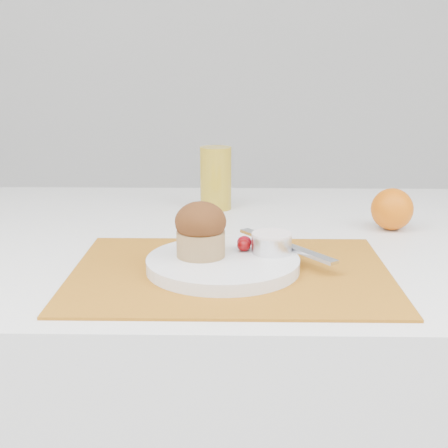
{
  "coord_description": "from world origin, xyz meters",
  "views": [
    {
      "loc": [
        -0.02,
        -0.98,
        1.05
      ],
      "look_at": [
        -0.04,
        -0.06,
        0.8
      ],
      "focal_mm": 50.0,
      "sensor_mm": 36.0,
      "label": 1
    }
  ],
  "objects_px": {
    "table": "(247,426)",
    "muffin": "(201,230)",
    "juice_glass": "(216,178)",
    "orange": "(392,209)",
    "plate": "(223,264)"
  },
  "relations": [
    {
      "from": "orange",
      "to": "juice_glass",
      "type": "distance_m",
      "value": 0.35
    },
    {
      "from": "juice_glass",
      "to": "orange",
      "type": "bearing_deg",
      "value": -25.4
    },
    {
      "from": "table",
      "to": "orange",
      "type": "distance_m",
      "value": 0.49
    },
    {
      "from": "table",
      "to": "muffin",
      "type": "height_order",
      "value": "muffin"
    },
    {
      "from": "plate",
      "to": "muffin",
      "type": "distance_m",
      "value": 0.06
    },
    {
      "from": "muffin",
      "to": "orange",
      "type": "bearing_deg",
      "value": 34.63
    },
    {
      "from": "orange",
      "to": "juice_glass",
      "type": "height_order",
      "value": "juice_glass"
    },
    {
      "from": "orange",
      "to": "plate",
      "type": "bearing_deg",
      "value": -141.52
    },
    {
      "from": "plate",
      "to": "juice_glass",
      "type": "xyz_separation_m",
      "value": [
        -0.02,
        0.39,
        0.05
      ]
    },
    {
      "from": "plate",
      "to": "muffin",
      "type": "height_order",
      "value": "muffin"
    },
    {
      "from": "table",
      "to": "plate",
      "type": "bearing_deg",
      "value": -102.15
    },
    {
      "from": "table",
      "to": "orange",
      "type": "relative_size",
      "value": 16.15
    },
    {
      "from": "juice_glass",
      "to": "muffin",
      "type": "distance_m",
      "value": 0.38
    },
    {
      "from": "orange",
      "to": "muffin",
      "type": "xyz_separation_m",
      "value": [
        -0.33,
        -0.23,
        0.02
      ]
    },
    {
      "from": "plate",
      "to": "juice_glass",
      "type": "bearing_deg",
      "value": 93.37
    }
  ]
}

